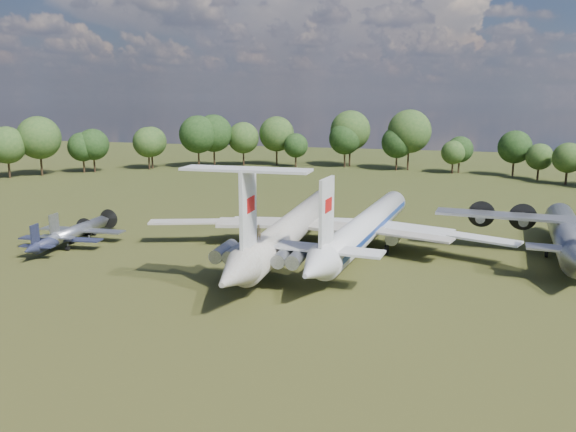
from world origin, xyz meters
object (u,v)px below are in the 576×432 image
(tu104_jet, at_px, (366,231))
(an12_transport, at_px, (567,239))
(small_prop_northwest, at_px, (80,232))
(il62_airliner, at_px, (293,232))
(person_on_il62, at_px, (259,232))
(small_prop_west, at_px, (59,241))

(tu104_jet, distance_m, an12_transport, 24.74)
(small_prop_northwest, bearing_deg, tu104_jet, 6.88)
(il62_airliner, xyz_separation_m, small_prop_northwest, (-29.74, -3.31, -1.31))
(person_on_il62, bearing_deg, il62_airliner, -93.08)
(an12_transport, bearing_deg, person_on_il62, -142.61)
(small_prop_west, distance_m, person_on_il62, 31.09)
(il62_airliner, bearing_deg, person_on_il62, -90.00)
(person_on_il62, bearing_deg, small_prop_west, -16.66)
(small_prop_northwest, bearing_deg, small_prop_west, -91.81)
(small_prop_west, bearing_deg, small_prop_northwest, 84.08)
(an12_transport, relative_size, small_prop_west, 2.36)
(tu104_jet, height_order, small_prop_west, tu104_jet)
(il62_airliner, relative_size, small_prop_west, 3.41)
(an12_transport, height_order, small_prop_northwest, an12_transport)
(small_prop_northwest, distance_m, person_on_il62, 32.41)
(tu104_jet, bearing_deg, il62_airliner, -153.96)
(tu104_jet, relative_size, small_prop_northwest, 2.97)
(tu104_jet, height_order, person_on_il62, person_on_il62)
(tu104_jet, bearing_deg, small_prop_west, -158.63)
(small_prop_west, relative_size, small_prop_northwest, 0.90)
(tu104_jet, relative_size, small_prop_west, 3.28)
(il62_airliner, xyz_separation_m, an12_transport, (33.41, 7.18, -0.19))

